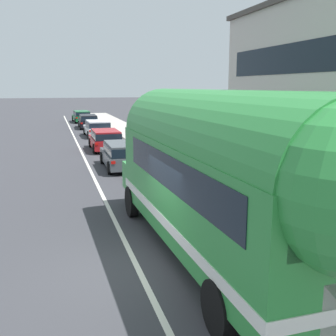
# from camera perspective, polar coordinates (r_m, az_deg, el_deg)

# --- Properties ---
(ground_plane) EXTENTS (300.00, 300.00, 0.00)m
(ground_plane) POSITION_cam_1_polar(r_m,az_deg,el_deg) (9.73, -4.23, -14.10)
(ground_plane) COLOR #38383D
(lane_markings) EXTENTS (3.88, 80.00, 0.01)m
(lane_markings) POSITION_cam_1_polar(r_m,az_deg,el_deg) (21.31, -6.36, 0.06)
(lane_markings) COLOR silver
(lane_markings) RESTS_ON ground
(sidewalk_slab) EXTENTS (2.73, 90.00, 0.15)m
(sidewalk_slab) POSITION_cam_1_polar(r_m,az_deg,el_deg) (20.25, 4.09, -0.30)
(sidewalk_slab) COLOR #ADA89E
(sidewalk_slab) RESTS_ON ground
(painted_bus) EXTENTS (2.80, 11.35, 4.12)m
(painted_bus) POSITION_cam_1_polar(r_m,az_deg,el_deg) (9.19, 7.73, -0.51)
(painted_bus) COLOR #2D8C3D
(painted_bus) RESTS_ON ground
(car_lead) EXTENTS (1.96, 4.28, 1.37)m
(car_lead) POSITION_cam_1_polar(r_m,az_deg,el_deg) (20.94, -6.39, 2.05)
(car_lead) COLOR #474C51
(car_lead) RESTS_ON ground
(car_second) EXTENTS (1.94, 4.32, 1.37)m
(car_second) POSITION_cam_1_polar(r_m,az_deg,el_deg) (27.22, -8.85, 4.15)
(car_second) COLOR #A5191E
(car_second) RESTS_ON ground
(car_third) EXTENTS (2.07, 4.52, 1.37)m
(car_third) POSITION_cam_1_polar(r_m,az_deg,el_deg) (34.94, -9.98, 5.70)
(car_third) COLOR white
(car_third) RESTS_ON ground
(car_fourth) EXTENTS (1.95, 4.64, 1.37)m
(car_fourth) POSITION_cam_1_polar(r_m,az_deg,el_deg) (42.20, -11.25, 6.63)
(car_fourth) COLOR black
(car_fourth) RESTS_ON ground
(car_fifth) EXTENTS (2.06, 4.85, 1.37)m
(car_fifth) POSITION_cam_1_polar(r_m,az_deg,el_deg) (49.44, -12.15, 7.26)
(car_fifth) COLOR #196633
(car_fifth) RESTS_ON ground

